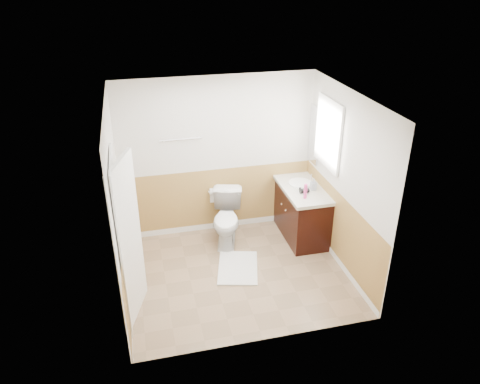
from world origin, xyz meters
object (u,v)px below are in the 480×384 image
object	(u,v)px
bath_mat	(238,268)
lotion_bottle	(305,191)
toilet	(227,219)
vanity_cabinet	(302,213)
soap_dispenser	(314,184)

from	to	relation	value
bath_mat	lotion_bottle	size ratio (longest dim) A/B	3.64
toilet	lotion_bottle	xyz separation A→B (m)	(1.08, -0.43, 0.56)
bath_mat	lotion_bottle	bearing A→B (deg)	15.46
toilet	bath_mat	distance (m)	0.83
vanity_cabinet	soap_dispenser	bearing A→B (deg)	-37.77
vanity_cabinet	soap_dispenser	world-z (taller)	soap_dispenser
vanity_cabinet	lotion_bottle	xyz separation A→B (m)	(-0.10, -0.32, 0.56)
soap_dispenser	toilet	bearing A→B (deg)	171.25
bath_mat	soap_dispenser	distance (m)	1.68
vanity_cabinet	lotion_bottle	size ratio (longest dim) A/B	5.00
soap_dispenser	vanity_cabinet	bearing A→B (deg)	142.23
toilet	bath_mat	world-z (taller)	toilet
toilet	lotion_bottle	world-z (taller)	lotion_bottle
lotion_bottle	vanity_cabinet	bearing A→B (deg)	72.88
toilet	bath_mat	bearing A→B (deg)	-75.37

